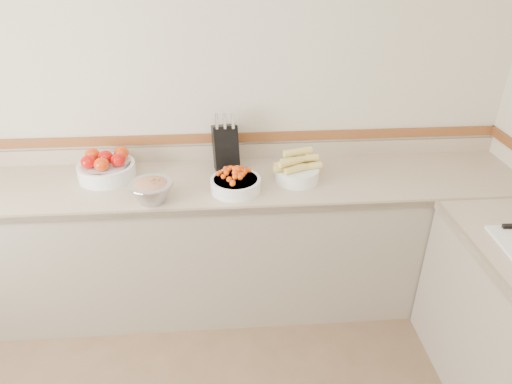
{
  "coord_description": "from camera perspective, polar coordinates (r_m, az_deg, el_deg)",
  "views": [
    {
      "loc": [
        0.2,
        -0.75,
        2.18
      ],
      "look_at": [
        0.35,
        1.35,
        1.0
      ],
      "focal_mm": 32.0,
      "sensor_mm": 36.0,
      "label": 1
    }
  ],
  "objects": [
    {
      "name": "back_wall",
      "position": [
        2.9,
        -8.03,
        11.28
      ],
      "size": [
        4.0,
        0.0,
        4.0
      ],
      "primitive_type": "plane",
      "rotation": [
        1.57,
        0.0,
        0.0
      ],
      "color": "beige",
      "rests_on": "ground_plane"
    },
    {
      "name": "counter_back",
      "position": [
        2.99,
        -7.22,
        -6.32
      ],
      "size": [
        4.0,
        0.65,
        1.08
      ],
      "color": "tan",
      "rests_on": "ground_plane"
    },
    {
      "name": "knife_block",
      "position": [
        2.85,
        -3.83,
        5.71
      ],
      "size": [
        0.18,
        0.2,
        0.36
      ],
      "color": "black",
      "rests_on": "counter_back"
    },
    {
      "name": "tomato_bowl",
      "position": [
        2.9,
        -18.2,
        2.97
      ],
      "size": [
        0.34,
        0.34,
        0.17
      ],
      "color": "white",
      "rests_on": "counter_back"
    },
    {
      "name": "cherry_tomato_bowl",
      "position": [
        2.62,
        -2.57,
        1.26
      ],
      "size": [
        0.29,
        0.29,
        0.16
      ],
      "color": "white",
      "rests_on": "counter_back"
    },
    {
      "name": "corn_bowl",
      "position": [
        2.73,
        5.12,
        2.72
      ],
      "size": [
        0.3,
        0.27,
        0.2
      ],
      "color": "white",
      "rests_on": "counter_back"
    },
    {
      "name": "rhubarb_bowl",
      "position": [
        2.57,
        -12.93,
        0.29
      ],
      "size": [
        0.24,
        0.24,
        0.14
      ],
      "color": "#B2B2BA",
      "rests_on": "counter_back"
    }
  ]
}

